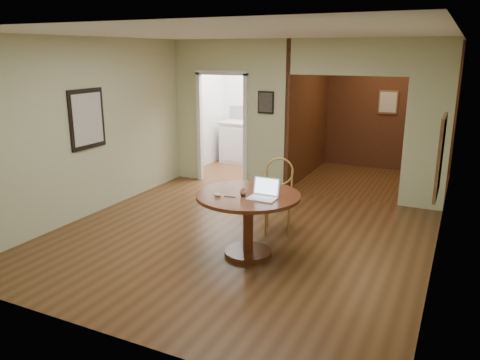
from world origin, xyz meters
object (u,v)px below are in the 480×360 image
at_px(chair, 279,191).
at_px(closed_laptop, 267,187).
at_px(open_laptop, 264,193).
at_px(dining_table, 248,210).

xyz_separation_m(chair, closed_laptop, (0.08, -0.63, 0.23)).
bearing_deg(closed_laptop, open_laptop, -78.12).
bearing_deg(dining_table, open_laptop, -14.95).
relative_size(chair, open_laptop, 3.15).
relative_size(dining_table, open_laptop, 3.87).
height_order(open_laptop, closed_laptop, open_laptop).
bearing_deg(chair, dining_table, -109.32).
height_order(chair, open_laptop, chair).
bearing_deg(chair, open_laptop, -96.16).
xyz_separation_m(dining_table, chair, (0.03, 0.96, -0.01)).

